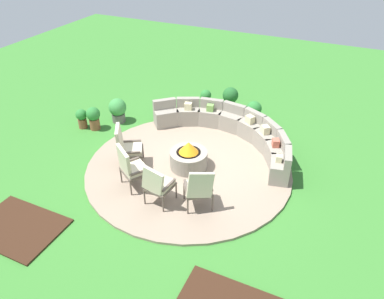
{
  "coord_description": "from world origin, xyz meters",
  "views": [
    {
      "loc": [
        3.22,
        -6.75,
        5.55
      ],
      "look_at": [
        0.0,
        0.2,
        0.45
      ],
      "focal_mm": 34.33,
      "sensor_mm": 36.0,
      "label": 1
    }
  ],
  "objects_px": {
    "potted_plant_1": "(82,118)",
    "potted_plant_3": "(94,117)",
    "lounge_chair_back_left": "(158,184)",
    "potted_plant_5": "(206,99)",
    "curved_stone_bench": "(231,130)",
    "fire_pit": "(189,157)",
    "potted_plant_0": "(118,109)",
    "lounge_chair_back_right": "(199,188)",
    "lounge_chair_front_right": "(131,166)",
    "potted_plant_2": "(254,111)",
    "potted_plant_4": "(230,97)",
    "lounge_chair_front_left": "(127,146)"
  },
  "relations": [
    {
      "from": "lounge_chair_front_left",
      "to": "lounge_chair_front_right",
      "type": "height_order",
      "value": "lounge_chair_front_right"
    },
    {
      "from": "lounge_chair_front_left",
      "to": "lounge_chair_back_right",
      "type": "height_order",
      "value": "lounge_chair_front_left"
    },
    {
      "from": "lounge_chair_front_left",
      "to": "lounge_chair_back_right",
      "type": "xyz_separation_m",
      "value": [
        2.25,
        -0.68,
        -0.02
      ]
    },
    {
      "from": "potted_plant_2",
      "to": "fire_pit",
      "type": "bearing_deg",
      "value": -104.59
    },
    {
      "from": "lounge_chair_front_right",
      "to": "lounge_chair_back_right",
      "type": "bearing_deg",
      "value": 32.43
    },
    {
      "from": "lounge_chair_front_left",
      "to": "potted_plant_3",
      "type": "xyz_separation_m",
      "value": [
        -1.96,
        1.2,
        -0.22
      ]
    },
    {
      "from": "lounge_chair_front_right",
      "to": "fire_pit",
      "type": "bearing_deg",
      "value": 88.27
    },
    {
      "from": "lounge_chair_back_right",
      "to": "potted_plant_4",
      "type": "distance_m",
      "value": 4.98
    },
    {
      "from": "lounge_chair_front_left",
      "to": "potted_plant_0",
      "type": "relative_size",
      "value": 1.48
    },
    {
      "from": "fire_pit",
      "to": "potted_plant_0",
      "type": "distance_m",
      "value": 3.25
    },
    {
      "from": "lounge_chair_front_left",
      "to": "potted_plant_2",
      "type": "xyz_separation_m",
      "value": [
        2.18,
        3.55,
        -0.23
      ]
    },
    {
      "from": "lounge_chair_back_right",
      "to": "potted_plant_2",
      "type": "xyz_separation_m",
      "value": [
        -0.06,
        4.23,
        -0.21
      ]
    },
    {
      "from": "lounge_chair_front_left",
      "to": "potted_plant_1",
      "type": "xyz_separation_m",
      "value": [
        -2.34,
        1.11,
        -0.29
      ]
    },
    {
      "from": "lounge_chair_back_left",
      "to": "potted_plant_5",
      "type": "bearing_deg",
      "value": 105.98
    },
    {
      "from": "potted_plant_1",
      "to": "potted_plant_3",
      "type": "distance_m",
      "value": 0.39
    },
    {
      "from": "fire_pit",
      "to": "lounge_chair_front_left",
      "type": "height_order",
      "value": "lounge_chair_front_left"
    },
    {
      "from": "lounge_chair_back_left",
      "to": "potted_plant_1",
      "type": "relative_size",
      "value": 1.75
    },
    {
      "from": "potted_plant_0",
      "to": "lounge_chair_front_left",
      "type": "bearing_deg",
      "value": -49.91
    },
    {
      "from": "potted_plant_0",
      "to": "curved_stone_bench",
      "type": "bearing_deg",
      "value": 6.08
    },
    {
      "from": "lounge_chair_front_right",
      "to": "potted_plant_2",
      "type": "height_order",
      "value": "lounge_chair_front_right"
    },
    {
      "from": "lounge_chair_back_left",
      "to": "potted_plant_3",
      "type": "relative_size",
      "value": 1.49
    },
    {
      "from": "lounge_chair_back_left",
      "to": "lounge_chair_back_right",
      "type": "distance_m",
      "value": 0.89
    },
    {
      "from": "potted_plant_2",
      "to": "potted_plant_4",
      "type": "height_order",
      "value": "potted_plant_4"
    },
    {
      "from": "curved_stone_bench",
      "to": "potted_plant_3",
      "type": "height_order",
      "value": "curved_stone_bench"
    },
    {
      "from": "fire_pit",
      "to": "potted_plant_2",
      "type": "distance_m",
      "value": 3.07
    },
    {
      "from": "lounge_chair_back_left",
      "to": "potted_plant_5",
      "type": "relative_size",
      "value": 1.63
    },
    {
      "from": "potted_plant_0",
      "to": "potted_plant_5",
      "type": "bearing_deg",
      "value": 43.16
    },
    {
      "from": "fire_pit",
      "to": "potted_plant_0",
      "type": "height_order",
      "value": "fire_pit"
    },
    {
      "from": "curved_stone_bench",
      "to": "potted_plant_1",
      "type": "xyz_separation_m",
      "value": [
        -4.27,
        -1.14,
        -0.04
      ]
    },
    {
      "from": "lounge_chair_back_left",
      "to": "potted_plant_4",
      "type": "distance_m",
      "value": 5.12
    },
    {
      "from": "lounge_chair_front_right",
      "to": "lounge_chair_back_right",
      "type": "xyz_separation_m",
      "value": [
        1.69,
        -0.0,
        -0.03
      ]
    },
    {
      "from": "lounge_chair_back_right",
      "to": "potted_plant_5",
      "type": "bearing_deg",
      "value": 76.43
    },
    {
      "from": "lounge_chair_front_right",
      "to": "potted_plant_3",
      "type": "bearing_deg",
      "value": 175.77
    },
    {
      "from": "potted_plant_0",
      "to": "potted_plant_5",
      "type": "relative_size",
      "value": 1.18
    },
    {
      "from": "lounge_chair_back_left",
      "to": "lounge_chair_back_right",
      "type": "relative_size",
      "value": 1.0
    },
    {
      "from": "lounge_chair_back_right",
      "to": "potted_plant_3",
      "type": "relative_size",
      "value": 1.49
    },
    {
      "from": "curved_stone_bench",
      "to": "potted_plant_2",
      "type": "bearing_deg",
      "value": 79.35
    },
    {
      "from": "fire_pit",
      "to": "potted_plant_1",
      "type": "relative_size",
      "value": 1.57
    },
    {
      "from": "potted_plant_1",
      "to": "curved_stone_bench",
      "type": "bearing_deg",
      "value": 14.9
    },
    {
      "from": "curved_stone_bench",
      "to": "potted_plant_3",
      "type": "relative_size",
      "value": 6.22
    },
    {
      "from": "lounge_chair_front_left",
      "to": "fire_pit",
      "type": "bearing_deg",
      "value": 82.04
    },
    {
      "from": "lounge_chair_front_right",
      "to": "potted_plant_3",
      "type": "distance_m",
      "value": 3.15
    },
    {
      "from": "potted_plant_1",
      "to": "potted_plant_4",
      "type": "bearing_deg",
      "value": 40.96
    },
    {
      "from": "lounge_chair_back_right",
      "to": "potted_plant_2",
      "type": "relative_size",
      "value": 1.5
    },
    {
      "from": "lounge_chair_front_right",
      "to": "potted_plant_3",
      "type": "height_order",
      "value": "lounge_chair_front_right"
    },
    {
      "from": "fire_pit",
      "to": "potted_plant_4",
      "type": "bearing_deg",
      "value": 93.26
    },
    {
      "from": "potted_plant_2",
      "to": "potted_plant_3",
      "type": "height_order",
      "value": "potted_plant_3"
    },
    {
      "from": "fire_pit",
      "to": "potted_plant_0",
      "type": "bearing_deg",
      "value": 156.57
    },
    {
      "from": "lounge_chair_back_left",
      "to": "lounge_chair_front_left",
      "type": "bearing_deg",
      "value": 151.32
    },
    {
      "from": "potted_plant_0",
      "to": "potted_plant_1",
      "type": "xyz_separation_m",
      "value": [
        -0.76,
        -0.76,
        -0.08
      ]
    }
  ]
}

